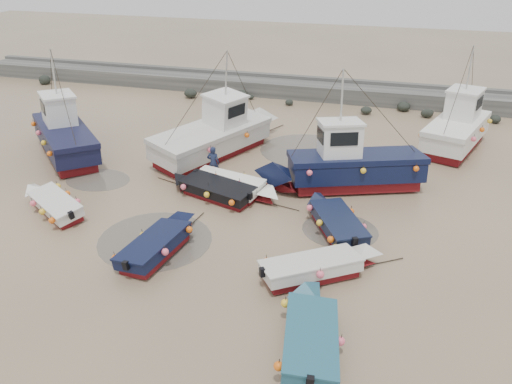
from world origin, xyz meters
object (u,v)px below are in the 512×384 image
dinghy_1 (160,241)px  cabin_boat_3 (460,126)px  dinghy_3 (320,265)px  cabin_boat_0 (62,133)px  cabin_boat_1 (218,133)px  cabin_boat_2 (345,165)px  dinghy_4 (212,187)px  dinghy_0 (54,201)px  dinghy_5 (233,185)px  person (214,179)px  dinghy_2 (309,331)px  dinghy_6 (335,219)px

dinghy_1 → cabin_boat_3: bearing=59.8°
dinghy_3 → cabin_boat_0: size_ratio=0.68×
cabin_boat_1 → cabin_boat_2: (7.99, -2.79, 0.03)m
cabin_boat_0 → dinghy_4: bearing=-61.1°
cabin_boat_0 → cabin_boat_2: bearing=-46.4°
dinghy_1 → cabin_boat_1: size_ratio=0.55×
dinghy_1 → cabin_boat_0: bearing=150.1°
dinghy_0 → dinghy_5: size_ratio=0.87×
person → dinghy_0: bearing=39.3°
dinghy_2 → person: dinghy_2 is taller
dinghy_0 → cabin_boat_0: 7.53m
dinghy_0 → cabin_boat_2: (13.25, 6.25, 0.79)m
dinghy_4 → cabin_boat_1: (-1.62, 5.54, 0.76)m
dinghy_6 → dinghy_4: bearing=138.0°
dinghy_4 → cabin_boat_2: 6.99m
dinghy_2 → cabin_boat_2: size_ratio=0.60×
dinghy_4 → dinghy_5: size_ratio=1.01×
dinghy_1 → dinghy_5: bearing=86.1°
dinghy_1 → dinghy_6: bearing=38.2°
cabin_boat_1 → cabin_boat_2: size_ratio=1.07×
dinghy_3 → dinghy_4: (-6.40, 5.29, 0.00)m
dinghy_1 → cabin_boat_1: bearing=105.5°
dinghy_1 → cabin_boat_1: cabin_boat_1 is taller
dinghy_2 → dinghy_6: size_ratio=1.09×
person → cabin_boat_3: bearing=-148.9°
cabin_boat_2 → person: bearing=75.9°
dinghy_0 → cabin_boat_0: size_ratio=0.64×
dinghy_6 → cabin_boat_0: bearing=136.8°
dinghy_4 → cabin_boat_1: bearing=34.2°
dinghy_1 → person: bearing=101.1°
dinghy_4 → cabin_boat_3: size_ratio=0.67×
dinghy_2 → cabin_boat_0: 21.06m
dinghy_0 → dinghy_5: bearing=-31.7°
dinghy_1 → dinghy_4: same height
cabin_boat_1 → cabin_boat_2: 8.47m
cabin_boat_2 → dinghy_1: bearing=119.8°
cabin_boat_0 → dinghy_6: bearing=-60.5°
dinghy_5 → cabin_boat_1: (-2.59, 5.08, 0.76)m
cabin_boat_1 → dinghy_1: bearing=-58.0°
cabin_boat_3 → dinghy_1: bearing=-109.2°
dinghy_1 → person: size_ratio=3.06×
dinghy_5 → cabin_boat_1: bearing=-140.0°
cabin_boat_0 → cabin_boat_2: same height
person → dinghy_5: bearing=135.0°
cabin_boat_0 → dinghy_2: bearing=-80.3°
dinghy_0 → dinghy_6: same height
dinghy_2 → person: 13.15m
cabin_boat_3 → dinghy_5: bearing=-119.1°
dinghy_5 → cabin_boat_2: bearing=126.0°
dinghy_4 → cabin_boat_2: cabin_boat_2 is taller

